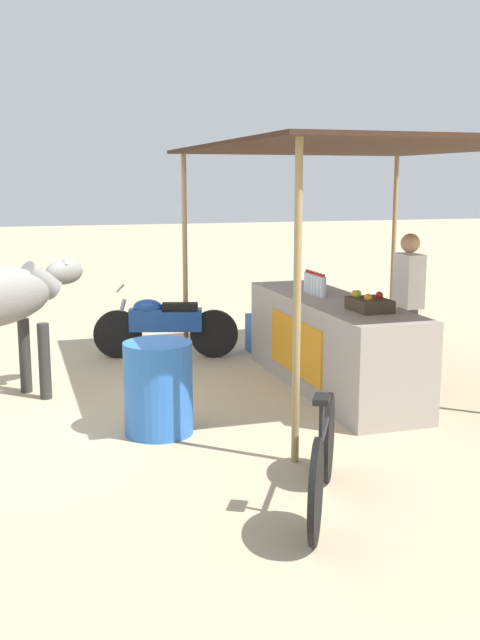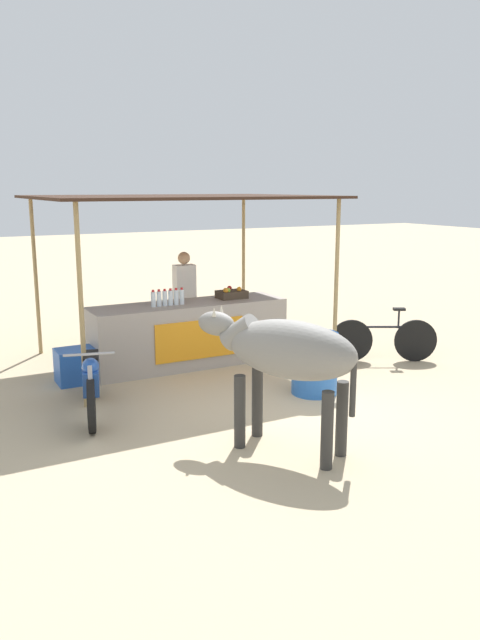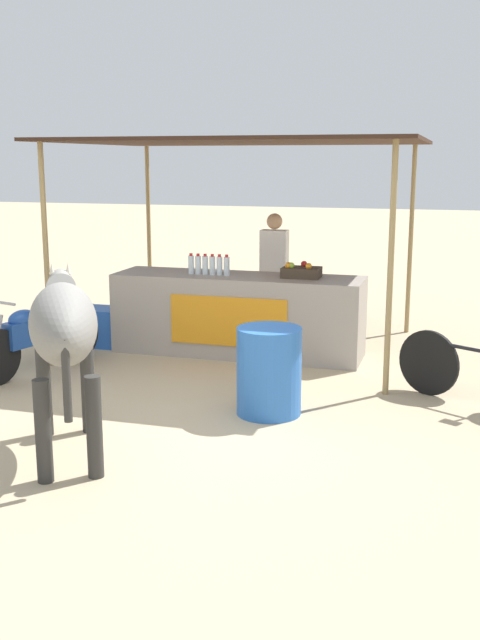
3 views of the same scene
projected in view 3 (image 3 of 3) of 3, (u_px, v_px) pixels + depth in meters
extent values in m
plane|color=tan|center=(172.00, 410.00, 7.07)|extent=(60.00, 60.00, 0.00)
cube|color=#9E9389|center=(238.00, 315.00, 9.03)|extent=(3.00, 0.80, 0.96)
cube|color=orange|center=(228.00, 322.00, 8.65)|extent=(1.40, 0.02, 0.58)
cube|color=#382319|center=(245.00, 141.00, 8.88)|extent=(4.20, 3.20, 0.04)
cylinder|color=#997F51|center=(46.00, 256.00, 8.32)|extent=(0.06, 0.06, 2.53)
cylinder|color=#997F51|center=(390.00, 270.00, 7.27)|extent=(0.06, 0.06, 2.53)
cylinder|color=#997F51|center=(149.00, 232.00, 11.02)|extent=(0.06, 0.06, 2.53)
cylinder|color=#997F51|center=(411.00, 240.00, 9.97)|extent=(0.06, 0.06, 2.53)
cylinder|color=silver|center=(191.00, 265.00, 9.02)|extent=(0.07, 0.07, 0.22)
cylinder|color=red|center=(191.00, 255.00, 8.99)|extent=(0.04, 0.04, 0.03)
cylinder|color=silver|center=(198.00, 265.00, 8.99)|extent=(0.07, 0.07, 0.22)
cylinder|color=red|center=(198.00, 255.00, 8.97)|extent=(0.04, 0.04, 0.03)
cylinder|color=silver|center=(205.00, 265.00, 8.97)|extent=(0.07, 0.07, 0.22)
cylinder|color=red|center=(205.00, 255.00, 8.94)|extent=(0.04, 0.04, 0.03)
cylinder|color=silver|center=(212.00, 266.00, 8.94)|extent=(0.07, 0.07, 0.22)
cylinder|color=red|center=(212.00, 255.00, 8.92)|extent=(0.04, 0.04, 0.03)
cylinder|color=silver|center=(219.00, 266.00, 8.92)|extent=(0.07, 0.07, 0.22)
cylinder|color=red|center=(219.00, 256.00, 8.89)|extent=(0.04, 0.04, 0.03)
cylinder|color=silver|center=(227.00, 266.00, 8.89)|extent=(0.07, 0.07, 0.22)
cylinder|color=red|center=(227.00, 256.00, 8.87)|extent=(0.04, 0.04, 0.03)
cube|color=#3F3326|center=(301.00, 272.00, 8.75)|extent=(0.44, 0.32, 0.12)
sphere|color=orange|center=(288.00, 266.00, 8.69)|extent=(0.08, 0.08, 0.08)
sphere|color=orange|center=(289.00, 265.00, 8.72)|extent=(0.08, 0.08, 0.08)
sphere|color=#8CB22D|center=(291.00, 266.00, 8.69)|extent=(0.08, 0.08, 0.08)
sphere|color=#B21E19|center=(304.00, 264.00, 8.82)|extent=(0.08, 0.08, 0.08)
sphere|color=orange|center=(309.00, 266.00, 8.64)|extent=(0.08, 0.08, 0.08)
cylinder|color=#383842|center=(274.00, 307.00, 9.67)|extent=(0.22, 0.22, 0.88)
cube|color=silver|center=(274.00, 252.00, 9.52)|extent=(0.34, 0.20, 0.56)
sphere|color=tan|center=(275.00, 221.00, 9.44)|extent=(0.20, 0.20, 0.20)
cube|color=blue|center=(106.00, 327.00, 9.46)|extent=(0.60, 0.44, 0.48)
cylinder|color=blue|center=(269.00, 371.00, 6.89)|extent=(0.60, 0.60, 0.82)
ellipsoid|color=gray|center=(63.00, 323.00, 5.78)|extent=(1.16, 1.47, 0.60)
cylinder|color=#302F2D|center=(44.00, 391.00, 6.34)|extent=(0.12, 0.12, 0.78)
cylinder|color=#302F2D|center=(88.00, 388.00, 6.43)|extent=(0.12, 0.12, 0.78)
cylinder|color=#302F2D|center=(43.00, 431.00, 5.41)|extent=(0.12, 0.12, 0.78)
cylinder|color=#302F2D|center=(94.00, 427.00, 5.50)|extent=(0.12, 0.12, 0.78)
cylinder|color=gray|center=(61.00, 296.00, 6.32)|extent=(0.43, 0.51, 0.41)
ellipsoid|color=gray|center=(61.00, 284.00, 6.59)|extent=(0.41, 0.49, 0.26)
cone|color=beige|center=(52.00, 268.00, 6.53)|extent=(0.05, 0.05, 0.10)
cone|color=beige|center=(68.00, 268.00, 6.56)|extent=(0.05, 0.05, 0.10)
cylinder|color=#302F2D|center=(67.00, 381.00, 5.20)|extent=(0.06, 0.06, 0.60)
cylinder|color=black|center=(78.00, 335.00, 8.77)|extent=(0.24, 0.60, 0.60)
cube|color=#1E4799|center=(39.00, 330.00, 8.24)|extent=(0.42, 0.92, 0.28)
ellipsoid|color=#1E4799|center=(23.00, 319.00, 8.02)|extent=(0.29, 0.40, 0.20)
cube|color=black|center=(50.00, 313.00, 8.35)|extent=(0.29, 0.47, 0.10)
cylinder|color=black|center=(429.00, 363.00, 7.46)|extent=(0.60, 0.35, 0.66)
cylinder|color=black|center=(477.00, 350.00, 7.07)|extent=(0.77, 0.43, 0.04)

